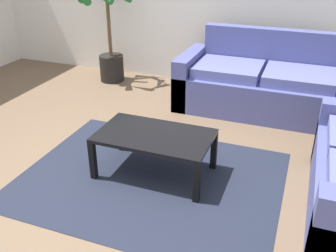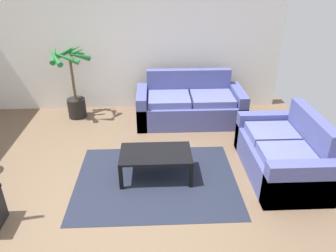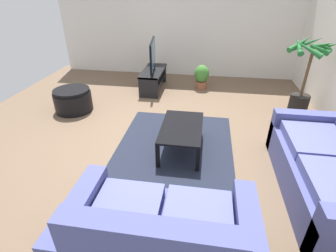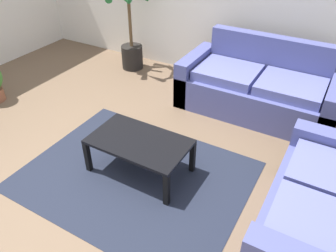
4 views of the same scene
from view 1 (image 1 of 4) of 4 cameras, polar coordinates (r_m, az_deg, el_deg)
name	(u,v)px [view 1 (image 1 of 4)]	position (r m, az deg, el deg)	size (l,w,h in m)	color
ground_plane	(72,195)	(3.25, -14.17, -9.91)	(6.60, 6.60, 0.00)	brown
couch_main	(262,85)	(4.67, 13.89, 5.92)	(1.95, 0.90, 0.90)	#4C518C
coffee_table	(154,139)	(3.25, -2.04, -2.00)	(0.97, 0.57, 0.39)	black
area_rug	(151,178)	(3.34, -2.61, -7.79)	(2.20, 1.70, 0.01)	#1E2333
potted_palm	(108,34)	(5.46, -8.91, 13.38)	(0.80, 0.71, 1.38)	black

